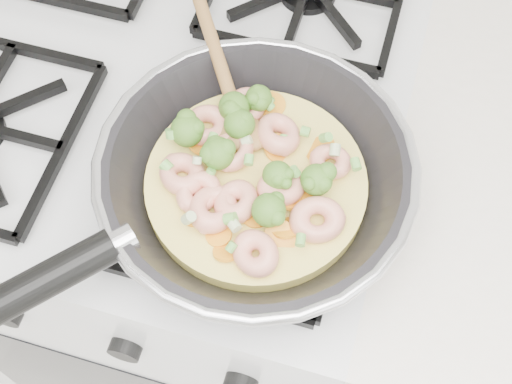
# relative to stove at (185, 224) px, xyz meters

# --- Properties ---
(stove) EXTENTS (0.60, 0.60, 0.92)m
(stove) POSITION_rel_stove_xyz_m (0.00, 0.00, 0.00)
(stove) COLOR silver
(stove) RESTS_ON ground
(skillet) EXTENTS (0.40, 0.53, 0.09)m
(skillet) POSITION_rel_stove_xyz_m (0.17, -0.15, 0.50)
(skillet) COLOR black
(skillet) RESTS_ON stove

